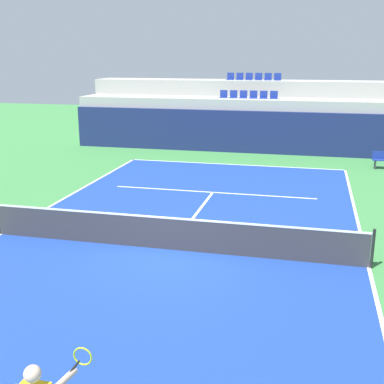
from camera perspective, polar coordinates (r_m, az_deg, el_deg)
ground_plane at (r=14.49m, az=-2.62°, el=-6.56°), size 80.00×80.00×0.00m
court_surface at (r=14.49m, az=-2.62°, el=-6.54°), size 11.00×24.00×0.01m
baseline_far at (r=25.72m, az=4.80°, el=3.12°), size 11.00×0.10×0.00m
sideline_left at (r=16.76m, az=-20.88°, el=-4.48°), size 0.10×24.00×0.00m
sideline_right at (r=14.08m, az=19.44°, el=-8.09°), size 0.10×24.00×0.00m
service_line_far at (r=20.40m, az=2.38°, el=-0.04°), size 8.26×0.10×0.00m
centre_service_line at (r=17.40m, az=0.31°, el=-2.73°), size 0.10×6.40×0.00m
back_wall at (r=28.86m, az=5.93°, el=6.80°), size 20.29×0.30×2.38m
stands_tier_lower at (r=30.15m, az=6.30°, el=7.71°), size 20.29×2.40×2.98m
stands_tier_upper at (r=32.46m, az=6.88°, el=9.06°), size 20.29×2.40×3.91m
seating_row_lower at (r=30.08m, az=6.41°, el=10.78°), size 3.39×0.44×0.44m
seating_row_upper at (r=32.40m, az=7.02°, el=12.73°), size 3.39×0.44×0.44m
tennis_net at (r=14.31m, az=-2.65°, el=-4.67°), size 11.08×0.08×1.07m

